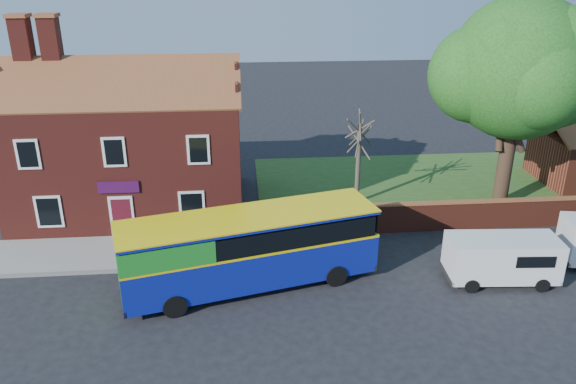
{
  "coord_description": "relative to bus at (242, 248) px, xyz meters",
  "views": [
    {
      "loc": [
        -0.91,
        -18.66,
        13.11
      ],
      "look_at": [
        1.15,
        5.0,
        3.26
      ],
      "focal_mm": 35.0,
      "sensor_mm": 36.0,
      "label": 1
    }
  ],
  "objects": [
    {
      "name": "boundary_wall",
      "position": [
        14.04,
        4.63,
        -1.06
      ],
      "size": [
        22.0,
        0.38,
        1.6
      ],
      "color": "maroon",
      "rests_on": "ground"
    },
    {
      "name": "pavement",
      "position": [
        -5.96,
        3.38,
        -1.82
      ],
      "size": [
        18.0,
        3.5,
        0.12
      ],
      "primitive_type": "cube",
      "color": "gray",
      "rests_on": "ground"
    },
    {
      "name": "shop_building",
      "position": [
        -5.98,
        9.13,
        1.54
      ],
      "size": [
        12.3,
        8.13,
        10.5
      ],
      "color": "maroon",
      "rests_on": "ground"
    },
    {
      "name": "grass_strip",
      "position": [
        14.04,
        10.63,
        -1.86
      ],
      "size": [
        26.0,
        12.0,
        0.04
      ],
      "primitive_type": "cube",
      "color": "#426B28",
      "rests_on": "ground"
    },
    {
      "name": "large_tree",
      "position": [
        14.93,
        7.66,
        5.74
      ],
      "size": [
        9.54,
        7.55,
        11.64
      ],
      "color": "black",
      "rests_on": "ground"
    },
    {
      "name": "bare_tree",
      "position": [
        6.7,
        8.49,
        0.8
      ],
      "size": [
        1.96,
        2.33,
        5.22
      ],
      "color": "#4C4238",
      "rests_on": "ground"
    },
    {
      "name": "van_near",
      "position": [
        11.26,
        -0.54,
        -0.72
      ],
      "size": [
        4.84,
        2.22,
        2.07
      ],
      "rotation": [
        0.0,
        0.0,
        -0.07
      ],
      "color": "white",
      "rests_on": "ground"
    },
    {
      "name": "ground",
      "position": [
        1.04,
        -2.37,
        -1.88
      ],
      "size": [
        120.0,
        120.0,
        0.0
      ],
      "primitive_type": "plane",
      "color": "black",
      "rests_on": "ground"
    },
    {
      "name": "kerb",
      "position": [
        -5.96,
        1.63,
        -1.81
      ],
      "size": [
        18.0,
        0.15,
        0.14
      ],
      "primitive_type": "cube",
      "color": "slate",
      "rests_on": "ground"
    },
    {
      "name": "bus",
      "position": [
        0.0,
        0.0,
        0.0
      ],
      "size": [
        11.21,
        5.37,
        3.31
      ],
      "rotation": [
        0.0,
        0.0,
        0.25
      ],
      "color": "#0D1C97",
      "rests_on": "ground"
    }
  ]
}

